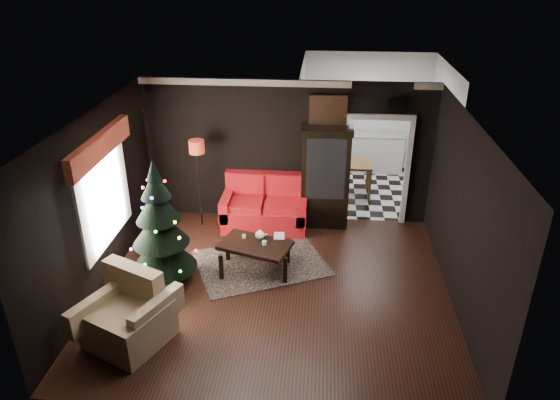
# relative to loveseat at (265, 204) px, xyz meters

# --- Properties ---
(floor) EXTENTS (5.50, 5.50, 0.00)m
(floor) POSITION_rel_loveseat_xyz_m (0.40, -2.05, -0.50)
(floor) COLOR black
(floor) RESTS_ON ground
(ceiling) EXTENTS (5.50, 5.50, 0.00)m
(ceiling) POSITION_rel_loveseat_xyz_m (0.40, -2.05, 2.30)
(ceiling) COLOR white
(ceiling) RESTS_ON ground
(wall_back) EXTENTS (5.50, 0.00, 5.50)m
(wall_back) POSITION_rel_loveseat_xyz_m (0.40, 0.45, 0.90)
(wall_back) COLOR black
(wall_back) RESTS_ON ground
(wall_front) EXTENTS (5.50, 0.00, 5.50)m
(wall_front) POSITION_rel_loveseat_xyz_m (0.40, -4.55, 0.90)
(wall_front) COLOR black
(wall_front) RESTS_ON ground
(wall_left) EXTENTS (0.00, 5.50, 5.50)m
(wall_left) POSITION_rel_loveseat_xyz_m (-2.35, -2.05, 0.90)
(wall_left) COLOR black
(wall_left) RESTS_ON ground
(wall_right) EXTENTS (0.00, 5.50, 5.50)m
(wall_right) POSITION_rel_loveseat_xyz_m (3.15, -2.05, 0.90)
(wall_right) COLOR black
(wall_right) RESTS_ON ground
(doorway) EXTENTS (1.10, 0.10, 2.10)m
(doorway) POSITION_rel_loveseat_xyz_m (2.10, 0.45, 0.55)
(doorway) COLOR silver
(doorway) RESTS_ON ground
(left_window) EXTENTS (0.05, 1.60, 1.40)m
(left_window) POSITION_rel_loveseat_xyz_m (-2.31, -1.85, 0.95)
(left_window) COLOR white
(left_window) RESTS_ON wall_left
(valance) EXTENTS (0.12, 2.10, 0.35)m
(valance) POSITION_rel_loveseat_xyz_m (-2.23, -1.85, 1.77)
(valance) COLOR #9D3C28
(valance) RESTS_ON wall_left
(kitchen_floor) EXTENTS (3.00, 3.00, 0.00)m
(kitchen_floor) POSITION_rel_loveseat_xyz_m (2.10, 1.95, -0.50)
(kitchen_floor) COLOR silver
(kitchen_floor) RESTS_ON ground
(kitchen_window) EXTENTS (0.70, 0.06, 0.70)m
(kitchen_window) POSITION_rel_loveseat_xyz_m (2.10, 3.40, 1.20)
(kitchen_window) COLOR white
(kitchen_window) RESTS_ON ground
(rug) EXTENTS (2.58, 2.29, 0.01)m
(rug) POSITION_rel_loveseat_xyz_m (0.08, -1.32, -0.49)
(rug) COLOR #553A4F
(rug) RESTS_ON ground
(loveseat) EXTENTS (1.70, 0.90, 1.00)m
(loveseat) POSITION_rel_loveseat_xyz_m (0.00, 0.00, 0.00)
(loveseat) COLOR #970013
(loveseat) RESTS_ON ground
(curio_cabinet) EXTENTS (0.90, 0.45, 1.90)m
(curio_cabinet) POSITION_rel_loveseat_xyz_m (1.15, 0.22, 0.45)
(curio_cabinet) COLOR black
(curio_cabinet) RESTS_ON ground
(floor_lamp) EXTENTS (0.39, 0.39, 1.85)m
(floor_lamp) POSITION_rel_loveseat_xyz_m (-1.25, -0.02, 0.33)
(floor_lamp) COLOR black
(floor_lamp) RESTS_ON ground
(christmas_tree) EXTENTS (1.34, 1.34, 2.02)m
(christmas_tree) POSITION_rel_loveseat_xyz_m (-1.42, -1.97, 0.55)
(christmas_tree) COLOR #0C3418
(christmas_tree) RESTS_ON ground
(armchair) EXTENTS (1.34, 1.34, 1.03)m
(armchair) POSITION_rel_loveseat_xyz_m (-1.49, -3.42, -0.04)
(armchair) COLOR tan
(armchair) RESTS_ON ground
(coffee_table) EXTENTS (1.29, 1.00, 0.51)m
(coffee_table) POSITION_rel_loveseat_xyz_m (0.02, -1.56, -0.23)
(coffee_table) COLOR black
(coffee_table) RESTS_ON rug
(teapot) EXTENTS (0.22, 0.22, 0.17)m
(teapot) POSITION_rel_loveseat_xyz_m (0.08, -1.40, 0.11)
(teapot) COLOR white
(teapot) RESTS_ON coffee_table
(cup_a) EXTENTS (0.09, 0.09, 0.06)m
(cup_a) POSITION_rel_loveseat_xyz_m (0.18, -1.56, 0.06)
(cup_a) COLOR silver
(cup_a) RESTS_ON coffee_table
(cup_b) EXTENTS (0.08, 0.08, 0.06)m
(cup_b) POSITION_rel_loveseat_xyz_m (-0.19, -1.38, 0.05)
(cup_b) COLOR white
(cup_b) RESTS_ON coffee_table
(book) EXTENTS (0.18, 0.03, 0.24)m
(book) POSITION_rel_loveseat_xyz_m (0.31, -1.28, 0.15)
(book) COLOR tan
(book) RESTS_ON coffee_table
(wall_clock) EXTENTS (0.32, 0.32, 0.06)m
(wall_clock) POSITION_rel_loveseat_xyz_m (2.35, 0.40, 1.88)
(wall_clock) COLOR silver
(wall_clock) RESTS_ON wall_back
(painting) EXTENTS (0.62, 0.05, 0.52)m
(painting) POSITION_rel_loveseat_xyz_m (1.15, 0.41, 1.75)
(painting) COLOR #9F6748
(painting) RESTS_ON wall_back
(kitchen_counter) EXTENTS (1.80, 0.60, 0.90)m
(kitchen_counter) POSITION_rel_loveseat_xyz_m (2.10, 3.15, -0.05)
(kitchen_counter) COLOR white
(kitchen_counter) RESTS_ON ground
(kitchen_table) EXTENTS (0.70, 0.70, 0.75)m
(kitchen_table) POSITION_rel_loveseat_xyz_m (1.80, 1.65, -0.12)
(kitchen_table) COLOR brown
(kitchen_table) RESTS_ON ground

